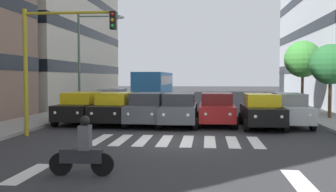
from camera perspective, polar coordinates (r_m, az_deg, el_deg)
ground_plane at (r=15.18m, az=1.24°, el=-6.85°), size 180.00×180.00×0.00m
crosswalk_markings at (r=15.18m, az=1.24°, el=-6.83°), size 6.75×2.80×0.01m
lane_arrow_0 at (r=10.02m, az=19.33°, el=-12.11°), size 0.50×2.20×0.01m
lane_arrow_1 at (r=10.84m, az=-20.53°, el=-10.98°), size 0.50×2.20×0.01m
car_0 at (r=20.43m, az=17.68°, el=-1.97°), size 2.02×4.44×1.72m
car_1 at (r=19.51m, az=14.03°, el=-2.14°), size 2.02×4.44×1.72m
car_2 at (r=20.19m, az=7.40°, el=-1.91°), size 2.02×4.44×1.72m
car_3 at (r=19.72m, az=1.71°, el=-2.00°), size 2.02×4.44×1.72m
car_4 at (r=20.07m, az=-3.17°, el=-1.92°), size 2.02×4.44×1.72m
car_5 at (r=20.58m, az=-8.16°, el=-1.83°), size 2.02×4.44×1.72m
car_6 at (r=21.36m, az=-13.08°, el=-1.70°), size 2.02×4.44×1.72m
car_row2_0 at (r=27.34m, az=-8.54°, el=-0.67°), size 2.02×4.44×1.72m
bus_behind_traffic at (r=35.88m, az=-2.07°, el=1.76°), size 2.78×10.50×3.00m
motorcycle_with_rider at (r=10.09m, az=-12.87°, el=-8.18°), size 1.70×0.37×1.57m
traffic_light_gantry at (r=16.95m, az=-17.39°, el=6.53°), size 4.11×0.36×5.50m
street_lamp_left at (r=19.39m, az=23.56°, el=7.78°), size 3.30×0.28×6.66m
street_lamp_right at (r=26.62m, az=-12.21°, el=6.66°), size 3.31×0.28×6.74m
street_tree_1 at (r=24.32m, az=23.51°, el=4.43°), size 2.40×2.40×4.39m
street_tree_2 at (r=29.20m, az=19.84°, el=5.28°), size 2.68×2.68×5.08m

